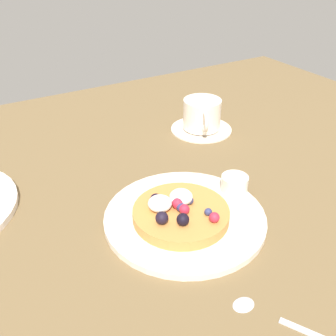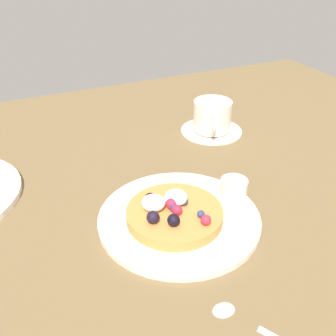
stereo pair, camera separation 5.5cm
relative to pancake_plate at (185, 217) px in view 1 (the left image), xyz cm
name	(u,v)px [view 1 (the left image)]	position (x,y,z in cm)	size (l,w,h in cm)	color
ground_plane	(145,219)	(-4.39, 5.18, -2.03)	(156.33, 116.30, 3.00)	brown
pancake_plate	(185,217)	(0.00, 0.00, 0.00)	(24.96, 24.96, 1.06)	white
pancake_with_berries	(179,212)	(-1.16, -0.26, 1.77)	(14.66, 14.66, 3.85)	#CE843F
syrup_ramekin	(235,183)	(10.71, 1.44, 1.92)	(4.51, 4.51, 2.70)	white
coffee_saucer	(201,128)	(20.45, 25.18, -0.19)	(13.58, 13.58, 0.69)	#F4E3CE
coffee_cup	(202,114)	(20.38, 25.04, 3.51)	(8.31, 10.89, 6.47)	white
teaspoon	(269,314)	(-0.99, -19.92, -0.29)	(8.30, 12.74, 0.60)	silver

